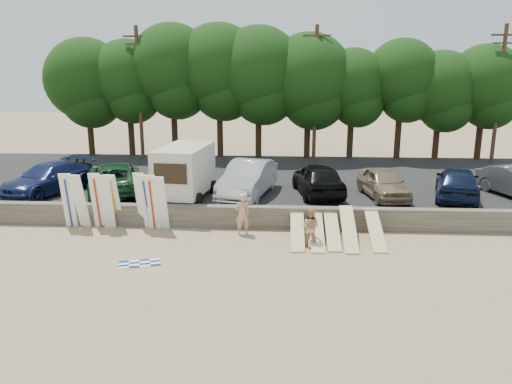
{
  "coord_description": "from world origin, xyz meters",
  "views": [
    {
      "loc": [
        0.12,
        -18.22,
        6.97
      ],
      "look_at": [
        -1.19,
        3.0,
        1.66
      ],
      "focal_mm": 35.0,
      "sensor_mm": 36.0,
      "label": 1
    }
  ],
  "objects_px": {
    "beachgoer_a": "(242,214)",
    "cooler": "(306,231)",
    "beachgoer_b": "(310,227)",
    "car_2": "(248,179)",
    "car_4": "(383,183)",
    "box_trailer": "(185,170)",
    "car_5": "(457,183)",
    "car_1": "(115,178)",
    "car_3": "(318,179)",
    "car_0": "(48,179)"
  },
  "relations": [
    {
      "from": "box_trailer",
      "to": "car_0",
      "type": "relative_size",
      "value": 0.81
    },
    {
      "from": "car_2",
      "to": "car_1",
      "type": "bearing_deg",
      "value": -169.16
    },
    {
      "from": "cooler",
      "to": "beachgoer_b",
      "type": "bearing_deg",
      "value": -68.15
    },
    {
      "from": "box_trailer",
      "to": "car_5",
      "type": "relative_size",
      "value": 0.89
    },
    {
      "from": "car_0",
      "to": "car_1",
      "type": "bearing_deg",
      "value": 23.46
    },
    {
      "from": "beachgoer_a",
      "to": "beachgoer_b",
      "type": "distance_m",
      "value": 3.11
    },
    {
      "from": "car_2",
      "to": "beachgoer_a",
      "type": "xyz_separation_m",
      "value": [
        0.07,
        -3.96,
        -0.67
      ]
    },
    {
      "from": "car_3",
      "to": "car_5",
      "type": "xyz_separation_m",
      "value": [
        6.74,
        -0.35,
        -0.02
      ]
    },
    {
      "from": "car_1",
      "to": "beachgoer_a",
      "type": "relative_size",
      "value": 3.14
    },
    {
      "from": "car_5",
      "to": "beachgoer_a",
      "type": "xyz_separation_m",
      "value": [
        -10.18,
        -3.96,
        -0.61
      ]
    },
    {
      "from": "car_0",
      "to": "beachgoer_b",
      "type": "xyz_separation_m",
      "value": [
        13.13,
        -5.15,
        -0.66
      ]
    },
    {
      "from": "box_trailer",
      "to": "beachgoer_a",
      "type": "height_order",
      "value": "box_trailer"
    },
    {
      "from": "beachgoer_a",
      "to": "cooler",
      "type": "distance_m",
      "value": 2.82
    },
    {
      "from": "car_5",
      "to": "beachgoer_a",
      "type": "height_order",
      "value": "car_5"
    },
    {
      "from": "car_1",
      "to": "car_2",
      "type": "bearing_deg",
      "value": 158.54
    },
    {
      "from": "box_trailer",
      "to": "car_5",
      "type": "bearing_deg",
      "value": 9.61
    },
    {
      "from": "car_1",
      "to": "car_4",
      "type": "xyz_separation_m",
      "value": [
        13.52,
        -0.0,
        -0.07
      ]
    },
    {
      "from": "car_3",
      "to": "car_4",
      "type": "height_order",
      "value": "car_3"
    },
    {
      "from": "car_0",
      "to": "car_3",
      "type": "bearing_deg",
      "value": 21.87
    },
    {
      "from": "box_trailer",
      "to": "car_3",
      "type": "xyz_separation_m",
      "value": [
        6.53,
        1.13,
        -0.61
      ]
    },
    {
      "from": "beachgoer_a",
      "to": "beachgoer_b",
      "type": "bearing_deg",
      "value": 133.22
    },
    {
      "from": "box_trailer",
      "to": "car_1",
      "type": "xyz_separation_m",
      "value": [
        -3.79,
        0.89,
        -0.66
      ]
    },
    {
      "from": "car_2",
      "to": "car_4",
      "type": "distance_m",
      "value": 6.7
    },
    {
      "from": "car_2",
      "to": "car_5",
      "type": "xyz_separation_m",
      "value": [
        10.25,
        -0.0,
        -0.05
      ]
    },
    {
      "from": "car_2",
      "to": "car_5",
      "type": "height_order",
      "value": "car_2"
    },
    {
      "from": "car_1",
      "to": "beachgoer_a",
      "type": "distance_m",
      "value": 8.01
    },
    {
      "from": "car_1",
      "to": "car_3",
      "type": "height_order",
      "value": "car_3"
    },
    {
      "from": "car_3",
      "to": "cooler",
      "type": "distance_m",
      "value": 4.41
    },
    {
      "from": "car_0",
      "to": "car_5",
      "type": "bearing_deg",
      "value": 20.29
    },
    {
      "from": "beachgoer_b",
      "to": "cooler",
      "type": "distance_m",
      "value": 1.61
    },
    {
      "from": "beachgoer_a",
      "to": "cooler",
      "type": "bearing_deg",
      "value": 161.62
    },
    {
      "from": "beachgoer_b",
      "to": "cooler",
      "type": "relative_size",
      "value": 4.24
    },
    {
      "from": "car_4",
      "to": "car_5",
      "type": "relative_size",
      "value": 0.88
    },
    {
      "from": "beachgoer_b",
      "to": "car_3",
      "type": "bearing_deg",
      "value": -78.3
    },
    {
      "from": "box_trailer",
      "to": "car_2",
      "type": "distance_m",
      "value": 3.18
    },
    {
      "from": "cooler",
      "to": "car_4",
      "type": "bearing_deg",
      "value": 61.93
    },
    {
      "from": "beachgoer_a",
      "to": "cooler",
      "type": "relative_size",
      "value": 4.78
    },
    {
      "from": "car_2",
      "to": "car_3",
      "type": "height_order",
      "value": "car_2"
    },
    {
      "from": "box_trailer",
      "to": "car_0",
      "type": "height_order",
      "value": "box_trailer"
    },
    {
      "from": "car_0",
      "to": "car_2",
      "type": "distance_m",
      "value": 10.24
    },
    {
      "from": "box_trailer",
      "to": "cooler",
      "type": "relative_size",
      "value": 11.25
    },
    {
      "from": "box_trailer",
      "to": "beachgoer_a",
      "type": "relative_size",
      "value": 2.36
    },
    {
      "from": "car_1",
      "to": "car_5",
      "type": "distance_m",
      "value": 17.06
    },
    {
      "from": "car_1",
      "to": "car_2",
      "type": "relative_size",
      "value": 1.07
    },
    {
      "from": "car_2",
      "to": "car_4",
      "type": "bearing_deg",
      "value": 12.53
    },
    {
      "from": "car_4",
      "to": "car_5",
      "type": "bearing_deg",
      "value": -11.19
    },
    {
      "from": "car_2",
      "to": "beachgoer_b",
      "type": "distance_m",
      "value": 6.05
    },
    {
      "from": "beachgoer_b",
      "to": "car_1",
      "type": "bearing_deg",
      "value": -10.93
    },
    {
      "from": "box_trailer",
      "to": "car_5",
      "type": "distance_m",
      "value": 13.31
    },
    {
      "from": "car_2",
      "to": "cooler",
      "type": "distance_m",
      "value": 4.9
    }
  ]
}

